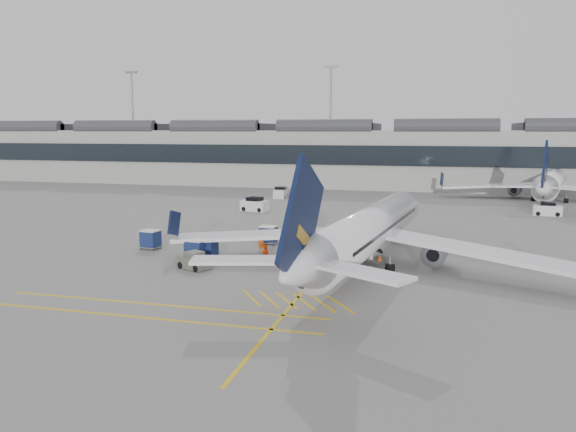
% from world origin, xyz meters
% --- Properties ---
extents(ground, '(220.00, 220.00, 0.00)m').
position_xyz_m(ground, '(0.00, 0.00, 0.00)').
color(ground, gray).
rests_on(ground, ground).
extents(terminal, '(200.00, 20.45, 12.40)m').
position_xyz_m(terminal, '(0.00, 71.93, 6.14)').
color(terminal, '#9E9E99').
rests_on(terminal, ground).
extents(light_masts, '(113.00, 0.60, 25.45)m').
position_xyz_m(light_masts, '(-1.67, 86.00, 14.49)').
color(light_masts, slate).
rests_on(light_masts, ground).
extents(apron_markings, '(0.25, 60.00, 0.01)m').
position_xyz_m(apron_markings, '(10.00, 10.00, 0.01)').
color(apron_markings, gold).
rests_on(apron_markings, ground).
extents(airliner_main, '(33.46, 36.77, 9.80)m').
position_xyz_m(airliner_main, '(13.32, 3.85, 2.88)').
color(airliner_main, white).
rests_on(airliner_main, ground).
extents(airliner_far, '(32.66, 36.10, 9.77)m').
position_xyz_m(airliner_far, '(36.23, 54.15, 2.87)').
color(airliner_far, white).
rests_on(airliner_far, ground).
extents(belt_loader, '(5.28, 2.54, 2.09)m').
position_xyz_m(belt_loader, '(11.28, 6.58, 0.61)').
color(belt_loader, beige).
rests_on(belt_loader, ground).
extents(baggage_cart_a, '(1.77, 1.50, 1.77)m').
position_xyz_m(baggage_cart_a, '(2.92, 10.43, 0.95)').
color(baggage_cart_a, gray).
rests_on(baggage_cart_a, ground).
extents(baggage_cart_b, '(1.81, 1.56, 1.74)m').
position_xyz_m(baggage_cart_b, '(-0.27, 2.80, 0.93)').
color(baggage_cart_b, gray).
rests_on(baggage_cart_b, ground).
extents(baggage_cart_c, '(1.93, 1.67, 1.83)m').
position_xyz_m(baggage_cart_c, '(-0.96, 1.96, 0.98)').
color(baggage_cart_c, gray).
rests_on(baggage_cart_c, ground).
extents(baggage_cart_d, '(1.89, 1.64, 1.78)m').
position_xyz_m(baggage_cart_d, '(-7.10, 5.38, 0.95)').
color(baggage_cart_d, gray).
rests_on(baggage_cart_d, ground).
extents(ramp_agent_a, '(0.83, 0.82, 1.93)m').
position_xyz_m(ramp_agent_a, '(3.35, 6.87, 0.97)').
color(ramp_agent_a, '#F55B0C').
rests_on(ramp_agent_a, ground).
extents(ramp_agent_b, '(0.77, 0.60, 1.55)m').
position_xyz_m(ramp_agent_b, '(4.94, 2.83, 0.78)').
color(ramp_agent_b, '#E23E0B').
rests_on(ramp_agent_b, ground).
extents(pushback_tug, '(2.92, 2.40, 1.41)m').
position_xyz_m(pushback_tug, '(0.09, -0.70, 0.63)').
color(pushback_tug, '#56584B').
rests_on(pushback_tug, ground).
extents(safety_cone_nose, '(0.40, 0.40, 0.55)m').
position_xyz_m(safety_cone_nose, '(7.07, 18.57, 0.28)').
color(safety_cone_nose, '#F24C0A').
rests_on(safety_cone_nose, ground).
extents(safety_cone_engine, '(0.38, 0.38, 0.52)m').
position_xyz_m(safety_cone_engine, '(14.21, 5.93, 0.26)').
color(safety_cone_engine, '#F24C0A').
rests_on(safety_cone_engine, ground).
extents(service_van_left, '(4.06, 2.67, 1.92)m').
position_xyz_m(service_van_left, '(-5.41, 31.64, 0.86)').
color(service_van_left, silver).
rests_on(service_van_left, ground).
extents(service_van_mid, '(2.00, 3.74, 1.88)m').
position_xyz_m(service_van_mid, '(-6.00, 47.30, 0.84)').
color(service_van_mid, silver).
rests_on(service_van_mid, ground).
extents(service_van_right, '(3.60, 2.01, 1.79)m').
position_xyz_m(service_van_right, '(32.90, 37.55, 0.80)').
color(service_van_right, silver).
rests_on(service_van_right, ground).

